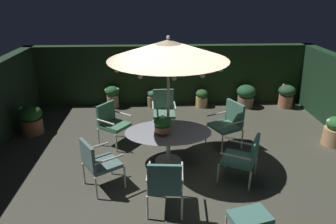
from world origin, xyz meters
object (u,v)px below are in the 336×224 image
Objects in this scene: patio_umbrella at (168,50)px; patio_dining_table at (168,137)px; ottoman_footrest at (250,218)px; potted_plant_left_far at (202,98)px; patio_chair_southeast at (244,156)px; patio_chair_northeast at (97,161)px; patio_chair_southwest at (164,108)px; patio_chair_south at (229,121)px; potted_plant_back_center at (31,119)px; potted_plant_front_corner at (153,99)px; patio_chair_east at (165,182)px; potted_plant_back_left at (286,95)px; potted_plant_back_right at (335,131)px; centerpiece_planter at (163,124)px; potted_plant_right_far at (246,95)px; potted_plant_right_near at (113,96)px; patio_chair_north at (112,121)px.

patio_dining_table is at bearing -118.91° from patio_umbrella.
ottoman_footrest is 5.38m from potted_plant_left_far.
patio_chair_northeast is at bearing -177.11° from patio_chair_southeast.
ottoman_footrest is (2.41, -1.31, -0.22)m from patio_chair_northeast.
patio_chair_southeast is 2.73m from patio_chair_southwest.
patio_chair_northeast is 3.15m from patio_chair_south.
patio_chair_southeast is at bearing -25.16° from potted_plant_back_center.
patio_chair_east is at bearing -87.45° from potted_plant_front_corner.
patio_dining_table is 1.58m from patio_chair_south.
potted_plant_back_right is at bearing -86.04° from potted_plant_back_left.
patio_umbrella is at bearing 51.64° from centerpiece_planter.
patio_chair_east is (-0.12, -1.58, -1.80)m from patio_umbrella.
patio_umbrella reaches higher than potted_plant_left_far.
potted_plant_right_far is (2.57, 1.54, -0.23)m from patio_chair_southwest.
potted_plant_front_corner is 0.77× the size of potted_plant_right_near.
patio_chair_east is 1.52× the size of potted_plant_right_near.
ottoman_footrest is at bearing -63.29° from patio_umbrella.
potted_plant_back_center is at bearing 155.94° from patio_umbrella.
patio_chair_southwest is 2.05m from potted_plant_left_far.
patio_chair_southwest is 1.52× the size of potted_plant_right_far.
potted_plant_right_near is at bearing 96.78° from patio_chair_north.
patio_chair_north is 0.93× the size of patio_chair_south.
patio_chair_south reaches higher than potted_plant_back_left.
patio_chair_southeast is 4.02m from potted_plant_right_far.
potted_plant_right_near is (-0.28, 2.35, -0.19)m from patio_chair_north.
patio_chair_east is at bearing -94.32° from patio_umbrella.
potted_plant_right_far reaches higher than potted_plant_right_near.
potted_plant_back_center is at bearing -164.67° from potted_plant_right_far.
patio_chair_east is 5.40m from potted_plant_right_far.
ottoman_footrest is (1.10, -2.18, -2.03)m from patio_umbrella.
patio_chair_southwest is at bearing 121.89° from patio_chair_southeast.
potted_plant_right_far reaches higher than potted_plant_left_far.
potted_plant_back_center reaches higher than potted_plant_front_corner.
patio_chair_east is 2.74m from patio_chair_south.
patio_chair_southwest is 1.50× the size of potted_plant_back_right.
potted_plant_front_corner is (-1.76, 2.57, -0.35)m from patio_chair_south.
ottoman_footrest is 0.91× the size of potted_plant_back_center.
patio_chair_north reaches higher than potted_plant_back_left.
patio_chair_north is 1.45× the size of ottoman_footrest.
potted_plant_right_far is (2.53, 3.12, -0.23)m from patio_dining_table.
potted_plant_right_far is at bearing 30.15° from patio_chair_north.
patio_dining_table is at bearing -141.02° from potted_plant_back_left.
patio_chair_north is 3.14m from patio_chair_southeast.
patio_chair_northeast is 1.82× the size of potted_plant_left_far.
potted_plant_right_near is at bearing 126.54° from patio_chair_southeast.
patio_chair_southwest is at bearing 62.70° from patio_chair_northeast.
potted_plant_right_near is at bearing 178.68° from potted_plant_left_far.
patio_dining_table is 1.83× the size of patio_chair_north.
potted_plant_right_near reaches higher than ottoman_footrest.
patio_chair_northeast is at bearing -146.40° from patio_umbrella.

